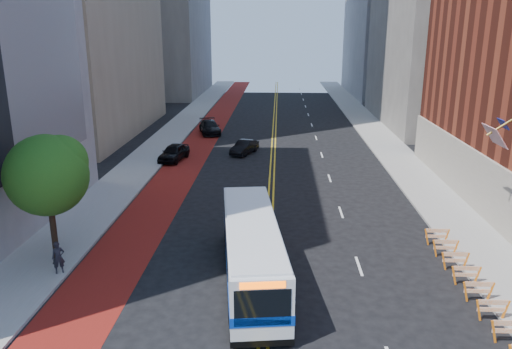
{
  "coord_description": "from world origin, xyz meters",
  "views": [
    {
      "loc": [
        0.49,
        -17.9,
        11.92
      ],
      "look_at": [
        -0.69,
        8.0,
        4.34
      ],
      "focal_mm": 35.0,
      "sensor_mm": 36.0,
      "label": 1
    }
  ],
  "objects": [
    {
      "name": "car_c",
      "position": [
        -7.61,
        39.82,
        0.77
      ],
      "size": [
        3.48,
        5.71,
        1.55
      ],
      "primitive_type": "imported",
      "rotation": [
        0.0,
        0.0,
        0.26
      ],
      "color": "black",
      "rests_on": "ground"
    },
    {
      "name": "car_a",
      "position": [
        -9.3,
        27.22,
        0.77
      ],
      "size": [
        2.63,
        4.8,
        1.55
      ],
      "primitive_type": "imported",
      "rotation": [
        0.0,
        0.0,
        -0.18
      ],
      "color": "black",
      "rests_on": "ground"
    },
    {
      "name": "car_b",
      "position": [
        -2.84,
        30.17,
        0.67
      ],
      "size": [
        2.81,
        4.3,
        1.34
      ],
      "primitive_type": "imported",
      "rotation": [
        0.0,
        0.0,
        -0.38
      ],
      "color": "black",
      "rests_on": "ground"
    },
    {
      "name": "pedestrian",
      "position": [
        -10.4,
        4.31,
        0.98
      ],
      "size": [
        0.72,
        0.63,
        1.65
      ],
      "primitive_type": "imported",
      "rotation": [
        0.0,
        0.0,
        0.5
      ],
      "color": "black",
      "rests_on": "sidewalk_left"
    },
    {
      "name": "lane_dashes",
      "position": [
        4.8,
        38.0,
        0.01
      ],
      "size": [
        0.14,
        98.2,
        0.01
      ],
      "color": "silver",
      "rests_on": "ground"
    },
    {
      "name": "bus_lane_paint",
      "position": [
        -8.1,
        30.0,
        0.0
      ],
      "size": [
        3.6,
        140.0,
        0.01
      ],
      "primitive_type": "cube",
      "color": "maroon",
      "rests_on": "ground"
    },
    {
      "name": "street_tree",
      "position": [
        -11.24,
        6.04,
        4.91
      ],
      "size": [
        4.2,
        4.2,
        6.7
      ],
      "color": "black",
      "rests_on": "sidewalk_left"
    },
    {
      "name": "sidewalk_left",
      "position": [
        -12.0,
        30.0,
        0.07
      ],
      "size": [
        4.0,
        140.0,
        0.15
      ],
      "primitive_type": "cube",
      "color": "gray",
      "rests_on": "ground"
    },
    {
      "name": "sidewalk_right",
      "position": [
        12.0,
        30.0,
        0.07
      ],
      "size": [
        4.0,
        140.0,
        0.15
      ],
      "primitive_type": "cube",
      "color": "gray",
      "rests_on": "ground"
    },
    {
      "name": "center_line_outer",
      "position": [
        0.18,
        30.0,
        0.0
      ],
      "size": [
        0.14,
        140.0,
        0.01
      ],
      "primitive_type": "cube",
      "color": "gold",
      "rests_on": "ground"
    },
    {
      "name": "transit_bus",
      "position": [
        -0.74,
        4.34,
        1.63
      ],
      "size": [
        3.89,
        11.58,
        3.12
      ],
      "rotation": [
        0.0,
        0.0,
        0.13
      ],
      "color": "silver",
      "rests_on": "ground"
    },
    {
      "name": "ground",
      "position": [
        0.0,
        0.0,
        0.0
      ],
      "size": [
        160.0,
        160.0,
        0.0
      ],
      "primitive_type": "plane",
      "color": "black",
      "rests_on": "ground"
    },
    {
      "name": "construction_barriers",
      "position": [
        9.6,
        3.42,
        0.68
      ],
      "size": [
        1.42,
        10.91,
        1.0
      ],
      "color": "orange",
      "rests_on": "ground"
    },
    {
      "name": "center_line_inner",
      "position": [
        -0.18,
        30.0,
        0.0
      ],
      "size": [
        0.14,
        140.0,
        0.01
      ],
      "primitive_type": "cube",
      "color": "gold",
      "rests_on": "ground"
    }
  ]
}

